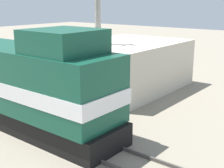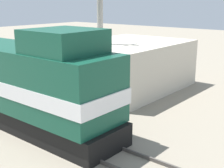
% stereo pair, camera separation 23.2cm
% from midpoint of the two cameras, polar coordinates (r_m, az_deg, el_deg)
% --- Properties ---
extents(ground_plane, '(120.00, 120.00, 0.00)m').
position_cam_midpoint_polar(ground_plane, '(15.58, -10.61, -8.71)').
color(ground_plane, gray).
extents(rail_near, '(0.08, 29.99, 0.15)m').
position_cam_midpoint_polar(rail_near, '(15.15, -12.72, -9.23)').
color(rail_near, '#4C4742').
rests_on(rail_near, ground_plane).
extents(rail_far, '(0.08, 29.99, 0.15)m').
position_cam_midpoint_polar(rail_far, '(15.98, -8.65, -7.71)').
color(rail_far, '#4C4742').
rests_on(rail_far, ground_plane).
extents(locomotive, '(3.08, 13.33, 5.04)m').
position_cam_midpoint_polar(locomotive, '(16.76, -16.36, 0.41)').
color(locomotive, black).
rests_on(locomotive, ground_plane).
extents(utility_pole, '(1.80, 0.40, 9.00)m').
position_cam_midpoint_polar(utility_pole, '(21.19, -1.87, 10.53)').
color(utility_pole, '#9E998E').
rests_on(utility_pole, ground_plane).
extents(vendor_umbrella, '(2.00, 2.00, 2.31)m').
position_cam_midpoint_polar(vendor_umbrella, '(18.40, -2.57, 2.05)').
color(vendor_umbrella, '#4C4C4C').
rests_on(vendor_umbrella, ground_plane).
extents(billboard_sign, '(1.70, 0.12, 3.31)m').
position_cam_midpoint_polar(billboard_sign, '(22.77, -5.61, 5.38)').
color(billboard_sign, '#595959').
rests_on(billboard_sign, ground_plane).
extents(shrub_cluster, '(1.06, 1.06, 1.06)m').
position_cam_midpoint_polar(shrub_cluster, '(18.94, -1.16, -2.45)').
color(shrub_cluster, '#236028').
rests_on(shrub_cluster, ground_plane).
extents(person_bystander, '(0.34, 0.34, 1.83)m').
position_cam_midpoint_polar(person_bystander, '(18.37, 3.21, -1.48)').
color(person_bystander, '#2D3347').
rests_on(person_bystander, ground_plane).
extents(bicycle, '(1.74, 0.78, 0.67)m').
position_cam_midpoint_polar(bicycle, '(19.70, 3.24, -2.33)').
color(bicycle, black).
rests_on(bicycle, ground_plane).
extents(building_block_distant, '(8.80, 6.72, 3.38)m').
position_cam_midpoint_polar(building_block_distant, '(22.62, 2.97, 3.45)').
color(building_block_distant, beige).
rests_on(building_block_distant, ground_plane).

